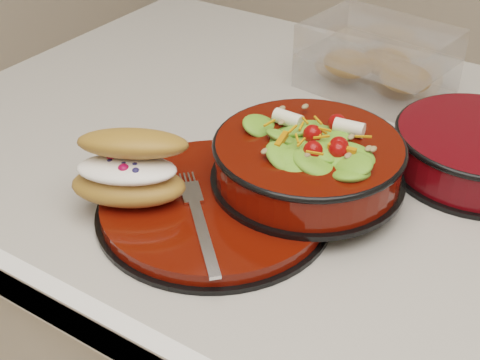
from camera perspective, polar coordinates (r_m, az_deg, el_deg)
The scene contains 6 objects.
dinner_plate at distance 0.73m, azimuth -2.17°, elevation -2.24°, with size 0.26×0.26×0.02m.
salad_bowl at distance 0.73m, azimuth 5.88°, elevation 2.18°, with size 0.22×0.22×0.09m.
croissant at distance 0.71m, azimuth -9.31°, elevation 1.00°, with size 0.14×0.13×0.07m.
fork at distance 0.68m, azimuth -3.45°, elevation -3.64°, with size 0.13×0.12×0.00m.
pastry_box at distance 1.00m, azimuth 11.69°, elevation 9.96°, with size 0.21×0.17×0.09m.
extra_bowl at distance 0.84m, azimuth 19.74°, elevation 2.50°, with size 0.21×0.21×0.05m.
Camera 1 is at (0.21, -0.65, 1.34)m, focal length 50.00 mm.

